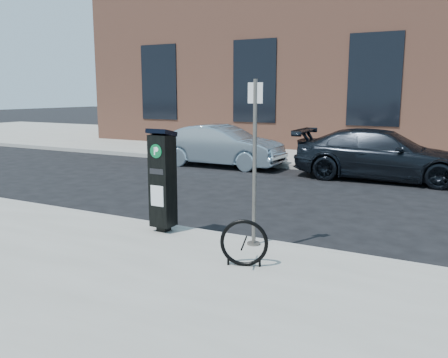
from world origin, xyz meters
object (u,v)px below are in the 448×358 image
Objects in this scene: car_silver at (221,146)px; bike_rack at (244,243)px; sign_pole at (255,165)px; parking_kiosk at (163,179)px; car_dark at (382,155)px.

bike_rack is at bearing -150.60° from car_silver.
sign_pole reaches higher than bike_rack.
car_dark is (2.27, 7.75, -0.33)m from parking_kiosk.
bike_rack is at bearing -84.55° from sign_pole.
bike_rack is (1.97, -0.87, -0.59)m from parking_kiosk.
parking_kiosk is at bearing 161.73° from car_dark.
car_dark is (0.30, 8.62, 0.26)m from bike_rack.
car_dark is (0.57, 7.70, -0.69)m from sign_pole.
bike_rack is 9.99m from car_silver.
bike_rack is 0.13× the size of car_dark.
sign_pole is 3.83× the size of bike_rack.
parking_kiosk is 2.66× the size of bike_rack.
bike_rack is 8.63m from car_dark.
car_dark is (5.34, 0.00, 0.02)m from car_silver.
car_silver is (-3.07, 7.75, -0.35)m from parking_kiosk.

